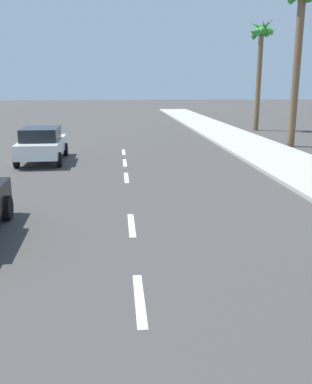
# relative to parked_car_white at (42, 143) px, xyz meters

# --- Properties ---
(ground_plane) EXTENTS (160.00, 160.00, 0.00)m
(ground_plane) POSITION_rel_parked_car_white_xyz_m (3.74, -3.54, -0.84)
(ground_plane) COLOR #423F3D
(sidewalk_strip) EXTENTS (3.60, 80.00, 0.14)m
(sidewalk_strip) POSITION_rel_parked_car_white_xyz_m (11.01, -1.54, -0.77)
(sidewalk_strip) COLOR #B2ADA3
(sidewalk_strip) RESTS_ON ground
(lane_stripe_3) EXTENTS (0.16, 1.80, 0.01)m
(lane_stripe_3) POSITION_rel_parked_car_white_xyz_m (3.74, -13.14, -0.84)
(lane_stripe_3) COLOR white
(lane_stripe_3) RESTS_ON ground
(lane_stripe_4) EXTENTS (0.16, 1.80, 0.01)m
(lane_stripe_4) POSITION_rel_parked_car_white_xyz_m (3.74, -9.33, -0.84)
(lane_stripe_4) COLOR white
(lane_stripe_4) RESTS_ON ground
(lane_stripe_5) EXTENTS (0.16, 1.80, 0.01)m
(lane_stripe_5) POSITION_rel_parked_car_white_xyz_m (3.74, -3.76, -0.84)
(lane_stripe_5) COLOR white
(lane_stripe_5) RESTS_ON ground
(lane_stripe_6) EXTENTS (0.16, 1.80, 0.01)m
(lane_stripe_6) POSITION_rel_parked_car_white_xyz_m (3.74, -0.64, -0.84)
(lane_stripe_6) COLOR white
(lane_stripe_6) RESTS_ON ground
(lane_stripe_7) EXTENTS (0.16, 1.80, 0.01)m
(lane_stripe_7) POSITION_rel_parked_car_white_xyz_m (3.74, 2.44, -0.84)
(lane_stripe_7) COLOR white
(lane_stripe_7) RESTS_ON ground
(parked_car_white) EXTENTS (2.05, 4.30, 1.57)m
(parked_car_white) POSITION_rel_parked_car_white_xyz_m (0.00, 0.00, 0.00)
(parked_car_white) COLOR white
(parked_car_white) RESTS_ON ground
(palm_tree_far) EXTENTS (1.92, 1.79, 8.95)m
(palm_tree_far) POSITION_rel_parked_car_white_xyz_m (13.28, 3.65, 5.80)
(palm_tree_far) COLOR brown
(palm_tree_far) RESTS_ON ground
(palm_tree_distant) EXTENTS (1.94, 1.74, 8.21)m
(palm_tree_distant) POSITION_rel_parked_car_white_xyz_m (14.05, 12.18, 5.39)
(palm_tree_distant) COLOR brown
(palm_tree_distant) RESTS_ON ground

